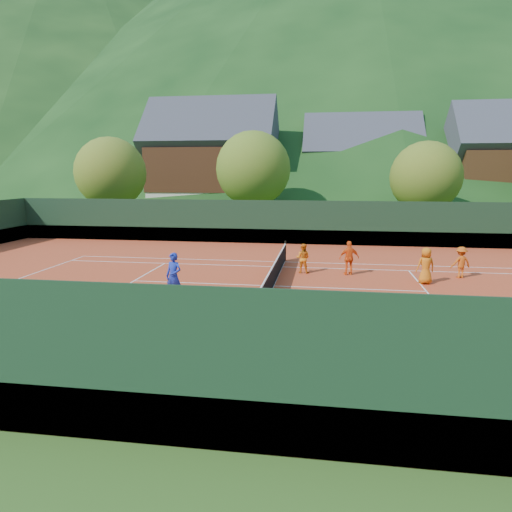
# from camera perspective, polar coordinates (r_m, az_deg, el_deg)

# --- Properties ---
(ground) EXTENTS (400.00, 400.00, 0.00)m
(ground) POSITION_cam_1_polar(r_m,az_deg,el_deg) (19.92, 2.19, -3.82)
(ground) COLOR #294D18
(ground) RESTS_ON ground
(clay_court) EXTENTS (40.00, 24.00, 0.02)m
(clay_court) POSITION_cam_1_polar(r_m,az_deg,el_deg) (19.92, 2.19, -3.79)
(clay_court) COLOR #B23A1C
(clay_court) RESTS_ON ground
(mountain_far) EXTENTS (280.00, 280.00, 110.00)m
(mountain_far) POSITION_cam_1_polar(r_m,az_deg,el_deg) (186.24, 11.78, 25.81)
(mountain_far) COLOR black
(mountain_far) RESTS_ON ground
(mountain_far_left) EXTENTS (260.00, 260.00, 100.00)m
(mountain_far_left) POSITION_cam_1_polar(r_m,az_deg,el_deg) (197.85, -21.28, 22.92)
(mountain_far_left) COLOR #163512
(mountain_far_left) RESTS_ON ground
(coach) EXTENTS (0.76, 0.61, 1.82)m
(coach) POSITION_cam_1_polar(r_m,az_deg,el_deg) (18.02, -10.24, -2.46)
(coach) COLOR #192CA6
(coach) RESTS_ON clay_court
(student_a) EXTENTS (0.80, 0.68, 1.45)m
(student_a) POSITION_cam_1_polar(r_m,az_deg,el_deg) (22.48, 5.88, -0.28)
(student_a) COLOR orange
(student_a) RESTS_ON clay_court
(student_b) EXTENTS (1.03, 0.61, 1.65)m
(student_b) POSITION_cam_1_polar(r_m,az_deg,el_deg) (22.34, 11.57, -0.25)
(student_b) COLOR #FF5D16
(student_b) RESTS_ON clay_court
(student_c) EXTENTS (0.90, 0.69, 1.63)m
(student_c) POSITION_cam_1_polar(r_m,az_deg,el_deg) (21.46, 20.45, -1.15)
(student_c) COLOR orange
(student_c) RESTS_ON clay_court
(student_d) EXTENTS (1.08, 0.82, 1.47)m
(student_d) POSITION_cam_1_polar(r_m,az_deg,el_deg) (23.33, 24.22, -0.73)
(student_d) COLOR #CC5412
(student_d) RESTS_ON clay_court
(tennis_ball_0) EXTENTS (0.07, 0.07, 0.07)m
(tennis_ball_0) POSITION_cam_1_polar(r_m,az_deg,el_deg) (19.43, -16.10, -4.43)
(tennis_ball_0) COLOR #B5D323
(tennis_ball_0) RESTS_ON clay_court
(tennis_ball_1) EXTENTS (0.07, 0.07, 0.07)m
(tennis_ball_1) POSITION_cam_1_polar(r_m,az_deg,el_deg) (18.59, -7.06, -4.76)
(tennis_ball_1) COLOR #B5D323
(tennis_ball_1) RESTS_ON clay_court
(tennis_ball_2) EXTENTS (0.07, 0.07, 0.07)m
(tennis_ball_2) POSITION_cam_1_polar(r_m,az_deg,el_deg) (12.78, 11.67, -12.07)
(tennis_ball_2) COLOR #B5D323
(tennis_ball_2) RESTS_ON clay_court
(tennis_ball_3) EXTENTS (0.07, 0.07, 0.07)m
(tennis_ball_3) POSITION_cam_1_polar(r_m,az_deg,el_deg) (13.59, -19.98, -11.10)
(tennis_ball_3) COLOR #B5D323
(tennis_ball_3) RESTS_ON clay_court
(tennis_ball_4) EXTENTS (0.07, 0.07, 0.07)m
(tennis_ball_4) POSITION_cam_1_polar(r_m,az_deg,el_deg) (14.19, -11.73, -9.75)
(tennis_ball_4) COLOR #B5D323
(tennis_ball_4) RESTS_ON clay_court
(tennis_ball_5) EXTENTS (0.07, 0.07, 0.07)m
(tennis_ball_5) POSITION_cam_1_polar(r_m,az_deg,el_deg) (12.30, -14.90, -13.11)
(tennis_ball_5) COLOR #B5D323
(tennis_ball_5) RESTS_ON clay_court
(tennis_ball_6) EXTENTS (0.07, 0.07, 0.07)m
(tennis_ball_6) POSITION_cam_1_polar(r_m,az_deg,el_deg) (14.69, -6.32, -8.88)
(tennis_ball_6) COLOR #B5D323
(tennis_ball_6) RESTS_ON clay_court
(tennis_ball_7) EXTENTS (0.07, 0.07, 0.07)m
(tennis_ball_7) POSITION_cam_1_polar(r_m,az_deg,el_deg) (13.31, -11.76, -11.13)
(tennis_ball_7) COLOR #B5D323
(tennis_ball_7) RESTS_ON clay_court
(tennis_ball_9) EXTENTS (0.07, 0.07, 0.07)m
(tennis_ball_9) POSITION_cam_1_polar(r_m,az_deg,el_deg) (13.44, -4.50, -10.73)
(tennis_ball_9) COLOR #B5D323
(tennis_ball_9) RESTS_ON clay_court
(tennis_ball_10) EXTENTS (0.07, 0.07, 0.07)m
(tennis_ball_10) POSITION_cam_1_polar(r_m,az_deg,el_deg) (19.58, -15.82, -4.30)
(tennis_ball_10) COLOR #B5D323
(tennis_ball_10) RESTS_ON clay_court
(tennis_ball_11) EXTENTS (0.07, 0.07, 0.07)m
(tennis_ball_11) POSITION_cam_1_polar(r_m,az_deg,el_deg) (15.63, 14.48, -7.97)
(tennis_ball_11) COLOR #B5D323
(tennis_ball_11) RESTS_ON clay_court
(tennis_ball_12) EXTENTS (0.07, 0.07, 0.07)m
(tennis_ball_12) POSITION_cam_1_polar(r_m,az_deg,el_deg) (17.76, -14.76, -5.76)
(tennis_ball_12) COLOR #B5D323
(tennis_ball_12) RESTS_ON clay_court
(tennis_ball_13) EXTENTS (0.07, 0.07, 0.07)m
(tennis_ball_13) POSITION_cam_1_polar(r_m,az_deg,el_deg) (19.90, -23.76, -4.57)
(tennis_ball_13) COLOR #B5D323
(tennis_ball_13) RESTS_ON clay_court
(tennis_ball_14) EXTENTS (0.07, 0.07, 0.07)m
(tennis_ball_14) POSITION_cam_1_polar(r_m,az_deg,el_deg) (18.45, 13.10, -5.08)
(tennis_ball_14) COLOR #B5D323
(tennis_ball_14) RESTS_ON clay_court
(tennis_ball_15) EXTENTS (0.07, 0.07, 0.07)m
(tennis_ball_15) POSITION_cam_1_polar(r_m,az_deg,el_deg) (19.98, -25.68, -4.66)
(tennis_ball_15) COLOR #B5D323
(tennis_ball_15) RESTS_ON clay_court
(tennis_ball_16) EXTENTS (0.07, 0.07, 0.07)m
(tennis_ball_16) POSITION_cam_1_polar(r_m,az_deg,el_deg) (14.80, -6.96, -8.75)
(tennis_ball_16) COLOR #B5D323
(tennis_ball_16) RESTS_ON clay_court
(tennis_ball_17) EXTENTS (0.07, 0.07, 0.07)m
(tennis_ball_17) POSITION_cam_1_polar(r_m,az_deg,el_deg) (20.71, -19.38, -3.70)
(tennis_ball_17) COLOR #B5D323
(tennis_ball_17) RESTS_ON clay_court
(tennis_ball_18) EXTENTS (0.07, 0.07, 0.07)m
(tennis_ball_18) POSITION_cam_1_polar(r_m,az_deg,el_deg) (16.14, -23.35, -7.91)
(tennis_ball_18) COLOR #B5D323
(tennis_ball_18) RESTS_ON clay_court
(tennis_ball_19) EXTENTS (0.07, 0.07, 0.07)m
(tennis_ball_19) POSITION_cam_1_polar(r_m,az_deg,el_deg) (13.31, 10.22, -11.09)
(tennis_ball_19) COLOR #B5D323
(tennis_ball_19) RESTS_ON clay_court
(tennis_ball_20) EXTENTS (0.07, 0.07, 0.07)m
(tennis_ball_20) POSITION_cam_1_polar(r_m,az_deg,el_deg) (13.34, 1.31, -10.87)
(tennis_ball_20) COLOR #B5D323
(tennis_ball_20) RESTS_ON clay_court
(tennis_ball_21) EXTENTS (0.07, 0.07, 0.07)m
(tennis_ball_21) POSITION_cam_1_polar(r_m,az_deg,el_deg) (15.24, -22.31, -8.92)
(tennis_ball_21) COLOR #B5D323
(tennis_ball_21) RESTS_ON clay_court
(tennis_ball_22) EXTENTS (0.07, 0.07, 0.07)m
(tennis_ball_22) POSITION_cam_1_polar(r_m,az_deg,el_deg) (15.82, -4.10, -7.43)
(tennis_ball_22) COLOR #B5D323
(tennis_ball_22) RESTS_ON clay_court
(court_lines) EXTENTS (23.83, 11.03, 0.00)m
(court_lines) POSITION_cam_1_polar(r_m,az_deg,el_deg) (19.92, 2.19, -3.75)
(court_lines) COLOR silver
(court_lines) RESTS_ON clay_court
(tennis_net) EXTENTS (0.10, 12.07, 1.10)m
(tennis_net) POSITION_cam_1_polar(r_m,az_deg,el_deg) (19.80, 2.20, -2.36)
(tennis_net) COLOR black
(tennis_net) RESTS_ON clay_court
(perimeter_fence) EXTENTS (40.40, 24.24, 3.00)m
(perimeter_fence) POSITION_cam_1_polar(r_m,az_deg,el_deg) (19.65, 2.22, -0.23)
(perimeter_fence) COLOR black
(perimeter_fence) RESTS_ON clay_court
(ball_hopper) EXTENTS (0.57, 0.57, 1.00)m
(ball_hopper) POSITION_cam_1_polar(r_m,az_deg,el_deg) (17.55, -22.75, -4.01)
(ball_hopper) COLOR black
(ball_hopper) RESTS_ON clay_court
(chalet_left) EXTENTS (13.80, 9.93, 12.92)m
(chalet_left) POSITION_cam_1_polar(r_m,az_deg,el_deg) (50.67, -5.44, 11.21)
(chalet_left) COLOR beige
(chalet_left) RESTS_ON ground
(chalet_mid) EXTENTS (12.65, 8.82, 11.45)m
(chalet_mid) POSITION_cam_1_polar(r_m,az_deg,el_deg) (53.34, 12.89, 10.25)
(chalet_mid) COLOR beige
(chalet_mid) RESTS_ON ground
(chalet_right) EXTENTS (11.50, 8.82, 11.91)m
(chalet_right) POSITION_cam_1_polar(r_m,az_deg,el_deg) (52.36, 28.91, 9.53)
(chalet_right) COLOR beige
(chalet_right) RESTS_ON ground
(tree_a) EXTENTS (6.00, 6.00, 7.88)m
(tree_a) POSITION_cam_1_polar(r_m,az_deg,el_deg) (41.36, -17.73, 9.89)
(tree_a) COLOR #402B19
(tree_a) RESTS_ON ground
(tree_b) EXTENTS (6.40, 6.40, 8.40)m
(tree_b) POSITION_cam_1_polar(r_m,az_deg,el_deg) (39.67, -0.36, 10.84)
(tree_b) COLOR #3E2818
(tree_b) RESTS_ON ground
(tree_c) EXTENTS (5.60, 5.60, 7.35)m
(tree_c) POSITION_cam_1_polar(r_m,az_deg,el_deg) (39.01, 20.45, 9.25)
(tree_c) COLOR #422A1A
(tree_c) RESTS_ON ground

